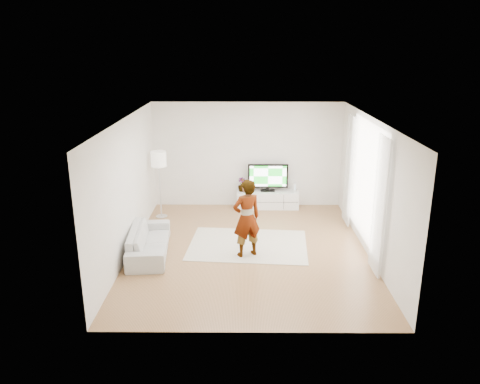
{
  "coord_description": "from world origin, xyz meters",
  "views": [
    {
      "loc": [
        -0.12,
        -9.16,
        4.18
      ],
      "look_at": [
        -0.18,
        0.4,
        1.18
      ],
      "focal_mm": 35.0,
      "sensor_mm": 36.0,
      "label": 1
    }
  ],
  "objects_px": {
    "television": "(268,177)",
    "player": "(247,218)",
    "rug": "(248,245)",
    "media_console": "(268,199)",
    "floor_lamp": "(159,162)",
    "sofa": "(149,241)"
  },
  "relations": [
    {
      "from": "player",
      "to": "television",
      "type": "bearing_deg",
      "value": -124.89
    },
    {
      "from": "media_console",
      "to": "rug",
      "type": "xyz_separation_m",
      "value": [
        -0.55,
        -2.49,
        -0.22
      ]
    },
    {
      "from": "television",
      "to": "player",
      "type": "distance_m",
      "value": 3.1
    },
    {
      "from": "rug",
      "to": "player",
      "type": "xyz_separation_m",
      "value": [
        -0.04,
        -0.53,
        0.82
      ]
    },
    {
      "from": "rug",
      "to": "media_console",
      "type": "bearing_deg",
      "value": 77.56
    },
    {
      "from": "media_console",
      "to": "rug",
      "type": "bearing_deg",
      "value": -102.44
    },
    {
      "from": "television",
      "to": "player",
      "type": "xyz_separation_m",
      "value": [
        -0.59,
        -3.05,
        -0.03
      ]
    },
    {
      "from": "media_console",
      "to": "television",
      "type": "relative_size",
      "value": 1.54
    },
    {
      "from": "sofa",
      "to": "floor_lamp",
      "type": "bearing_deg",
      "value": -2.15
    },
    {
      "from": "television",
      "to": "media_console",
      "type": "bearing_deg",
      "value": -90.0
    },
    {
      "from": "rug",
      "to": "television",
      "type": "bearing_deg",
      "value": 77.69
    },
    {
      "from": "rug",
      "to": "sofa",
      "type": "height_order",
      "value": "sofa"
    },
    {
      "from": "rug",
      "to": "floor_lamp",
      "type": "relative_size",
      "value": 1.5
    },
    {
      "from": "television",
      "to": "sofa",
      "type": "xyz_separation_m",
      "value": [
        -2.62,
        -2.97,
        -0.58
      ]
    },
    {
      "from": "television",
      "to": "floor_lamp",
      "type": "height_order",
      "value": "floor_lamp"
    },
    {
      "from": "player",
      "to": "sofa",
      "type": "xyz_separation_m",
      "value": [
        -2.04,
        0.07,
        -0.55
      ]
    },
    {
      "from": "media_console",
      "to": "sofa",
      "type": "xyz_separation_m",
      "value": [
        -2.62,
        -2.95,
        0.05
      ]
    },
    {
      "from": "television",
      "to": "player",
      "type": "relative_size",
      "value": 0.65
    },
    {
      "from": "sofa",
      "to": "floor_lamp",
      "type": "height_order",
      "value": "floor_lamp"
    },
    {
      "from": "television",
      "to": "player",
      "type": "height_order",
      "value": "player"
    },
    {
      "from": "media_console",
      "to": "floor_lamp",
      "type": "distance_m",
      "value": 3.08
    },
    {
      "from": "floor_lamp",
      "to": "player",
      "type": "bearing_deg",
      "value": -46.85
    }
  ]
}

